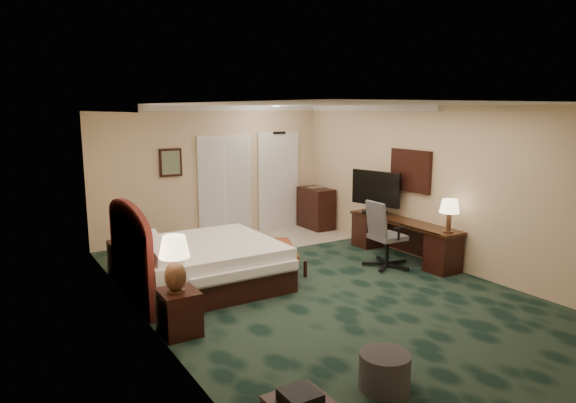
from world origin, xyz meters
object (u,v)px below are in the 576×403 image
nightstand_near (179,312)px  nightstand_far (125,259)px  lamp_near (175,264)px  ottoman (385,371)px  tv (376,192)px  desk (402,239)px  minibar (316,208)px  lamp_far (121,223)px  desk_chair (388,234)px  bed (205,265)px  bed_bench (281,258)px

nightstand_near → nightstand_far: nightstand_far is taller
lamp_near → ottoman: (1.30, -2.16, -0.70)m
nightstand_near → lamp_near: lamp_near is taller
ottoman → tv: size_ratio=0.47×
desk → minibar: minibar is taller
lamp_far → desk_chair: same height
lamp_far → desk_chair: 4.35m
desk_chair → bed: bearing=168.8°
lamp_far → desk_chair: bearing=-25.8°
tv → bed: bearing=170.2°
desk_chair → lamp_near: bearing=-167.4°
desk_chair → bed_bench: bearing=156.9°
bed → bed_bench: size_ratio=1.75×
lamp_near → desk_chair: (3.94, 0.72, -0.30)m
minibar → nightstand_near: bearing=-140.8°
bed → nightstand_far: (-0.90, 1.14, -0.06)m
desk_chair → minibar: (0.57, 2.96, -0.12)m
bed → tv: bearing=4.1°
bed → lamp_near: bearing=-123.3°
minibar → lamp_far: bearing=-166.6°
lamp_far → tv: bearing=-11.7°
nightstand_far → lamp_near: 2.65m
nightstand_far → ottoman: size_ratio=1.11×
lamp_near → bed: bearing=56.7°
ottoman → tv: bearing=50.3°
lamp_far → bed_bench: bearing=-26.2°
nightstand_near → bed_bench: bearing=32.8°
desk_chair → ottoman: bearing=-130.3°
bed_bench → ottoman: 3.79m
bed → desk: (3.58, -0.47, 0.01)m
lamp_near → lamp_far: bearing=89.4°
lamp_near → lamp_far: 2.61m
nightstand_near → ottoman: (1.26, -2.18, -0.09)m
tv → desk_chair: bearing=-133.6°
bed → minibar: bearing=32.2°
ottoman → minibar: bearing=61.2°
ottoman → desk_chair: (2.64, 2.88, 0.39)m
lamp_near → minibar: (4.51, 3.68, -0.42)m
nightstand_near → desk: 4.59m
bed → ottoman: bed is taller
desk_chair → minibar: 3.02m
desk → nightstand_near: bearing=-168.1°
nightstand_near → nightstand_far: size_ratio=0.98×
bed_bench → desk: desk is taller
nightstand_near → tv: 4.83m
nightstand_near → tv: (4.46, 1.67, 0.82)m
nightstand_far → lamp_near: lamp_near is taller
nightstand_far → lamp_near: (-0.04, -2.58, 0.60)m
lamp_near → tv: bearing=20.6°
lamp_near → tv: (4.49, 1.69, 0.22)m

